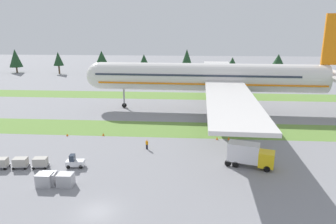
{
  "coord_description": "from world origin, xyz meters",
  "views": [
    {
      "loc": [
        10.19,
        -30.54,
        20.15
      ],
      "look_at": [
        5.94,
        28.79,
        4.0
      ],
      "focal_mm": 33.53,
      "sensor_mm": 36.0,
      "label": 1
    }
  ],
  "objects": [
    {
      "name": "baggage_tug",
      "position": [
        -6.67,
        11.24,
        0.81
      ],
      "size": [
        2.72,
        1.57,
        1.97
      ],
      "rotation": [
        0.0,
        0.0,
        -1.47
      ],
      "color": "silver",
      "rests_on": "ground"
    },
    {
      "name": "cargo_dolly_second",
      "position": [
        -14.56,
        10.41,
        0.92
      ],
      "size": [
        2.35,
        1.72,
        1.55
      ],
      "rotation": [
        0.0,
        0.0,
        -1.47
      ],
      "color": "#A3A3A8",
      "rests_on": "ground"
    },
    {
      "name": "taxiway_marker_1",
      "position": [
        -13.14,
        24.67,
        0.23
      ],
      "size": [
        0.44,
        0.44,
        0.46
      ],
      "primitive_type": "cone",
      "color": "orange",
      "rests_on": "ground"
    },
    {
      "name": "cargo_dolly_lead",
      "position": [
        -11.67,
        10.71,
        0.92
      ],
      "size": [
        2.35,
        1.72,
        1.55
      ],
      "rotation": [
        0.0,
        0.0,
        -1.47
      ],
      "color": "#A3A3A8",
      "rests_on": "ground"
    },
    {
      "name": "grass_strip_far",
      "position": [
        0.0,
        62.53,
        0.0
      ],
      "size": [
        320.0,
        10.19,
        0.01
      ],
      "primitive_type": "cube",
      "color": "olive",
      "rests_on": "ground"
    },
    {
      "name": "taxiway_marker_3",
      "position": [
        15.35,
        24.65,
        0.28
      ],
      "size": [
        0.44,
        0.44,
        0.56
      ],
      "primitive_type": "cone",
      "color": "orange",
      "rests_on": "ground"
    },
    {
      "name": "cargo_dolly_third",
      "position": [
        -17.44,
        10.1,
        0.92
      ],
      "size": [
        2.35,
        1.72,
        1.55
      ],
      "rotation": [
        0.0,
        0.0,
        -1.47
      ],
      "color": "#A3A3A8",
      "rests_on": "ground"
    },
    {
      "name": "taxiway_marker_2",
      "position": [
        17.52,
        24.78,
        0.29
      ],
      "size": [
        0.44,
        0.44,
        0.58
      ],
      "primitive_type": "cone",
      "color": "orange",
      "rests_on": "ground"
    },
    {
      "name": "distant_tree_line",
      "position": [
        -6.51,
        107.12,
        6.4
      ],
      "size": [
        182.52,
        10.88,
        10.93
      ],
      "color": "#4C3823",
      "rests_on": "ground"
    },
    {
      "name": "grass_strip_near",
      "position": [
        0.0,
        30.14,
        0.0
      ],
      "size": [
        320.0,
        10.19,
        0.01
      ],
      "primitive_type": "cube",
      "color": "olive",
      "rests_on": "ground"
    },
    {
      "name": "uld_container_2",
      "position": [
        -5.84,
        5.65,
        0.85
      ],
      "size": [
        2.01,
        1.61,
        1.7
      ],
      "primitive_type": "cube",
      "rotation": [
        0.0,
        0.0,
        0.0
      ],
      "color": "#A3A3A8",
      "rests_on": "ground"
    },
    {
      "name": "airliner",
      "position": [
        16.91,
        46.27,
        8.29
      ],
      "size": [
        66.06,
        81.14,
        23.14
      ],
      "rotation": [
        0.0,
        0.0,
        1.54
      ],
      "color": "silver",
      "rests_on": "ground"
    },
    {
      "name": "ground_plane",
      "position": [
        0.0,
        0.0,
        0.0
      ],
      "size": [
        400.0,
        400.0,
        0.0
      ],
      "primitive_type": "plane",
      "color": "gray"
    },
    {
      "name": "taxiway_marker_0",
      "position": [
        -6.29,
        25.35,
        0.26
      ],
      "size": [
        0.44,
        0.44,
        0.52
      ],
      "primitive_type": "cone",
      "color": "orange",
      "rests_on": "ground"
    },
    {
      "name": "ground_crew_marshaller",
      "position": [
        3.03,
        19.07,
        0.95
      ],
      "size": [
        0.48,
        0.36,
        1.74
      ],
      "rotation": [
        0.0,
        0.0,
        2.56
      ],
      "color": "black",
      "rests_on": "ground"
    },
    {
      "name": "catering_truck",
      "position": [
        19.16,
        13.32,
        1.95
      ],
      "size": [
        7.32,
        4.18,
        3.58
      ],
      "rotation": [
        0.0,
        0.0,
        -1.86
      ],
      "color": "yellow",
      "rests_on": "ground"
    },
    {
      "name": "uld_container_0",
      "position": [
        -8.56,
        5.45,
        0.86
      ],
      "size": [
        2.0,
        1.6,
        1.72
      ],
      "primitive_type": "cube",
      "rotation": [
        0.0,
        0.0,
        -0.0
      ],
      "color": "#A3A3A8",
      "rests_on": "ground"
    },
    {
      "name": "uld_container_1",
      "position": [
        -8.3,
        5.91,
        0.8
      ],
      "size": [
        2.14,
        1.77,
        1.61
      ],
      "primitive_type": "cube",
      "rotation": [
        0.0,
        0.0,
        0.09
      ],
      "color": "#A3A3A8",
      "rests_on": "ground"
    }
  ]
}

